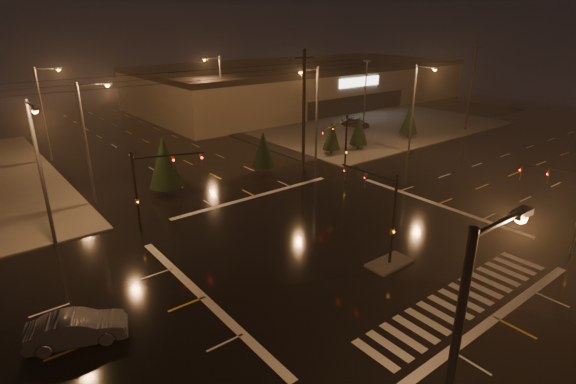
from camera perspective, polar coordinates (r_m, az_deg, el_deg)
name	(u,v)px	position (r m, az deg, el deg)	size (l,w,h in m)	color
ground	(344,241)	(31.73, 7.17, -6.25)	(140.00, 140.00, 0.00)	black
sidewalk_ne	(345,119)	(72.15, 7.20, 9.21)	(36.00, 36.00, 0.12)	#4A4742
median_island	(389,263)	(29.39, 12.76, -8.80)	(3.00, 1.60, 0.15)	#4A4742
crosswalk	(461,300)	(27.11, 21.07, -12.69)	(15.00, 2.60, 0.01)	beige
stop_bar_near	(495,318)	(26.40, 24.84, -14.29)	(16.00, 0.50, 0.01)	beige
stop_bar_far	(255,196)	(39.47, -4.17, -0.56)	(16.00, 0.50, 0.01)	beige
parking_lot	(376,117)	(74.44, 11.06, 9.33)	(50.00, 24.00, 0.08)	black
retail_building	(304,82)	(86.50, 2.01, 13.80)	(60.20, 28.30, 7.20)	#645D48
signal_mast_median	(382,205)	(28.33, 11.90, -1.62)	(0.25, 4.59, 6.00)	black
signal_mast_ne	(341,140)	(43.48, 6.81, 6.60)	(4.84, 1.86, 6.00)	black
signal_mast_nw	(150,180)	(33.37, -17.08, 1.42)	(4.84, 1.86, 6.00)	black
signal_mast_se	(569,199)	(33.91, 32.07, -0.77)	(1.55, 3.87, 6.00)	black
streetlight_0	(457,370)	(13.39, 20.71, -20.38)	(2.77, 0.32, 10.00)	#38383A
streetlight_1	(89,136)	(39.63, -23.96, 6.56)	(2.77, 0.32, 10.00)	#38383A
streetlight_2	(45,108)	(55.03, -28.49, 9.40)	(2.77, 0.32, 10.00)	#38383A
streetlight_3	(315,108)	(48.36, 3.39, 10.59)	(2.77, 0.32, 10.00)	#38383A
streetlight_4	(219,88)	(64.51, -8.75, 12.95)	(2.77, 0.32, 10.00)	#38383A
streetlight_5	(41,167)	(32.23, -28.89, 2.80)	(0.32, 2.77, 10.00)	#38383A
streetlight_6	(416,103)	(53.11, 15.90, 10.76)	(0.32, 2.77, 10.00)	#38383A
utility_pole_1	(304,111)	(44.76, 2.02, 10.21)	(2.20, 0.32, 12.00)	black
utility_pole_2	(471,86)	(67.90, 22.25, 12.35)	(2.20, 0.32, 12.00)	black
conifer_0	(332,136)	(51.48, 5.59, 7.14)	(2.03, 2.03, 3.87)	black
conifer_1	(359,130)	(54.07, 8.99, 7.74)	(2.14, 2.14, 4.04)	black
conifer_2	(409,119)	(61.09, 15.16, 8.92)	(2.34, 2.34, 4.36)	black
conifer_3	(164,162)	(40.56, -15.43, 3.74)	(2.90, 2.90, 5.23)	black
conifer_4	(263,149)	(44.94, -3.15, 5.46)	(2.29, 2.29, 4.27)	black
car_parked	(355,122)	(66.46, 8.54, 8.73)	(1.68, 4.17, 1.42)	black
car_crossing	(77,329)	(24.35, -25.26, -15.42)	(1.58, 4.54, 1.50)	slate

